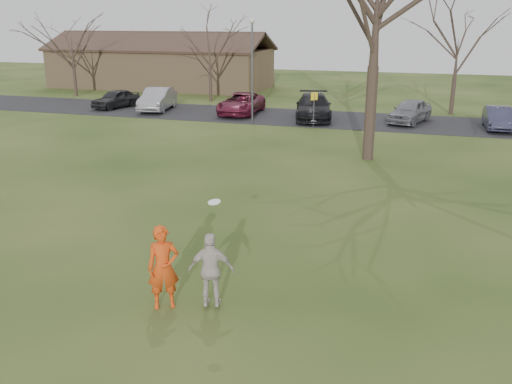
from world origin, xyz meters
TOP-DOWN VIEW (x-y plane):
  - ground at (0.00, 0.00)m, footprint 120.00×120.00m
  - parking_strip at (0.00, 25.00)m, footprint 62.00×6.50m
  - player_defender at (-0.81, -0.29)m, footprint 0.84×0.75m
  - car_0 at (-17.18, 24.98)m, footprint 2.49×4.11m
  - car_1 at (-13.76, 24.87)m, footprint 2.49×4.96m
  - car_2 at (-7.63, 25.12)m, footprint 2.54×5.16m
  - car_3 at (-2.54, 24.57)m, footprint 3.29×5.78m
  - car_4 at (3.42, 25.08)m, footprint 2.89×4.55m
  - car_5 at (8.42, 24.45)m, footprint 1.46×3.94m
  - catching_play at (0.23, -0.04)m, footprint 1.08×0.66m
  - building at (-20.00, 38.00)m, footprint 20.60×8.50m
  - lamp_post at (-6.00, 22.50)m, footprint 0.34×0.34m
  - sign_yellow at (-2.00, 22.00)m, footprint 0.35×0.35m
  - small_tree_row at (4.38, 30.06)m, footprint 55.00×5.90m

SIDE VIEW (x-z plane):
  - ground at x=0.00m, z-range 0.00..0.00m
  - parking_strip at x=0.00m, z-range 0.00..0.04m
  - car_5 at x=8.42m, z-range 0.04..1.33m
  - car_0 at x=-17.18m, z-range 0.04..1.35m
  - car_2 at x=-7.63m, z-range 0.04..1.45m
  - car_4 at x=3.42m, z-range 0.04..1.48m
  - car_1 at x=-13.76m, z-range 0.04..1.60m
  - car_3 at x=-2.54m, z-range 0.04..1.62m
  - catching_play at x=0.23m, z-range -0.32..2.19m
  - player_defender at x=-0.81m, z-range 0.00..1.93m
  - sign_yellow at x=-2.00m, z-range 0.41..2.49m
  - building at x=-20.00m, z-range -0.64..4.50m
  - small_tree_row at x=4.38m, z-range -0.36..8.14m
  - lamp_post at x=-6.00m, z-range 0.83..7.10m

